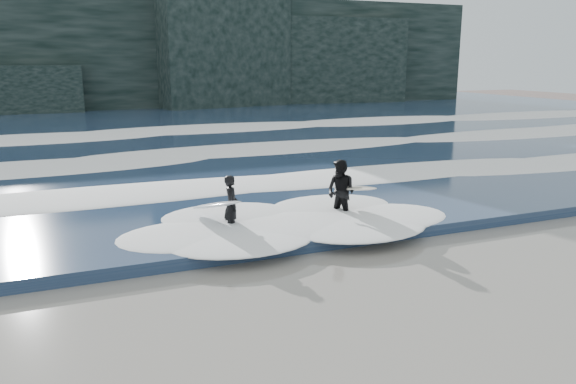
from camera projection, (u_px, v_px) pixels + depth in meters
The scene contains 8 objects.
ground at pixel (375, 305), 10.32m from camera, with size 120.00×120.00×0.00m, color #765D55.
sea at pixel (143, 127), 36.40m from camera, with size 90.00×52.00×0.30m, color navy.
headland at pixel (112, 53), 50.60m from camera, with size 70.00×9.00×10.00m, color black.
foam_near at pixel (233, 185), 18.33m from camera, with size 60.00×3.20×0.20m, color white.
foam_mid at pixel (186, 153), 24.63m from camera, with size 60.00×4.00×0.24m, color white.
foam_far at pixel (153, 130), 32.73m from camera, with size 60.00×4.80×0.30m, color white.
surfer_left at pixel (226, 205), 14.32m from camera, with size 1.22×2.36×1.55m.
surfer_right at pixel (342, 191), 15.34m from camera, with size 1.24×2.09×1.77m.
Camera 1 is at (-5.12, -8.24, 4.39)m, focal length 35.00 mm.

